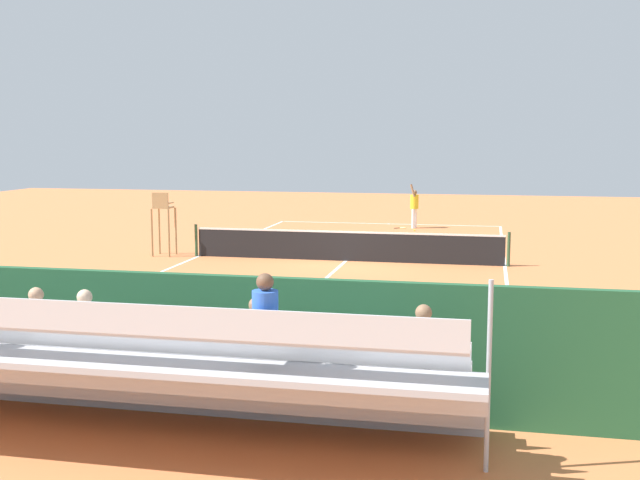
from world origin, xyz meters
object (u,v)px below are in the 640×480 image
at_px(tennis_player, 414,205).
at_px(tennis_net, 346,246).
at_px(courtside_bench, 371,366).
at_px(tennis_ball_far, 402,233).
at_px(bleacher_stand, 139,367).
at_px(tennis_racket, 402,228).
at_px(umpire_chair, 163,217).
at_px(equipment_bag, 235,383).
at_px(tennis_ball_near, 414,230).

bearing_deg(tennis_player, tennis_net, 82.32).
distance_m(courtside_bench, tennis_ball_far, 20.65).
height_order(bleacher_stand, tennis_ball_far, bleacher_stand).
xyz_separation_m(tennis_net, tennis_player, (-1.30, -9.61, 0.51)).
bearing_deg(tennis_ball_far, tennis_racket, -83.66).
bearing_deg(umpire_chair, courtside_bench, 124.41).
distance_m(equipment_bag, tennis_player, 23.04).
bearing_deg(tennis_net, umpire_chair, 1.56).
distance_m(umpire_chair, tennis_racket, 11.96).
relative_size(tennis_net, courtside_bench, 5.72).
height_order(tennis_net, courtside_bench, tennis_net).
xyz_separation_m(equipment_bag, tennis_racket, (-0.13, -22.86, -0.16)).
bearing_deg(equipment_bag, tennis_net, -87.19).
height_order(tennis_net, tennis_ball_far, tennis_net).
height_order(tennis_player, tennis_racket, tennis_player).
relative_size(tennis_net, tennis_racket, 18.75).
distance_m(umpire_chair, tennis_ball_far, 10.47).
relative_size(umpire_chair, tennis_racket, 3.90).
height_order(equipment_bag, tennis_ball_near, equipment_bag).
height_order(courtside_bench, equipment_bag, courtside_bench).
bearing_deg(tennis_net, equipment_bag, 92.81).
height_order(bleacher_stand, equipment_bag, bleacher_stand).
bearing_deg(equipment_bag, tennis_ball_near, -91.98).
bearing_deg(umpire_chair, tennis_ball_near, -131.15).
bearing_deg(tennis_ball_near, bleacher_stand, 86.59).
height_order(bleacher_stand, courtside_bench, bleacher_stand).
bearing_deg(tennis_racket, tennis_ball_far, 96.34).
bearing_deg(tennis_net, tennis_ball_far, -97.98).
height_order(tennis_ball_near, tennis_ball_far, same).
xyz_separation_m(equipment_bag, tennis_player, (-0.64, -23.01, 0.84)).
distance_m(equipment_bag, tennis_racket, 22.86).
distance_m(umpire_chair, courtside_bench, 15.90).
relative_size(umpire_chair, equipment_bag, 2.38).
xyz_separation_m(tennis_ball_near, tennis_ball_far, (0.39, 1.24, 0.00)).
distance_m(umpire_chair, tennis_ball_near, 11.64).
distance_m(courtside_bench, tennis_ball_near, 21.87).
xyz_separation_m(tennis_net, tennis_ball_far, (-1.02, -7.30, -0.47)).
relative_size(umpire_chair, tennis_ball_near, 32.42).
height_order(equipment_bag, tennis_player, tennis_player).
bearing_deg(bleacher_stand, tennis_racket, -91.83).
bearing_deg(umpire_chair, tennis_player, -127.46).
bearing_deg(tennis_ball_far, tennis_net, 82.02).
distance_m(bleacher_stand, courtside_bench, 3.52).
height_order(bleacher_stand, umpire_chair, bleacher_stand).
relative_size(tennis_player, tennis_racket, 3.51).
bearing_deg(tennis_ball_far, tennis_player, -96.72).
bearing_deg(tennis_racket, bleacher_stand, 88.17).
bearing_deg(bleacher_stand, equipment_bag, -108.66).
height_order(courtside_bench, tennis_racket, courtside_bench).
distance_m(tennis_net, tennis_racket, 9.50).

